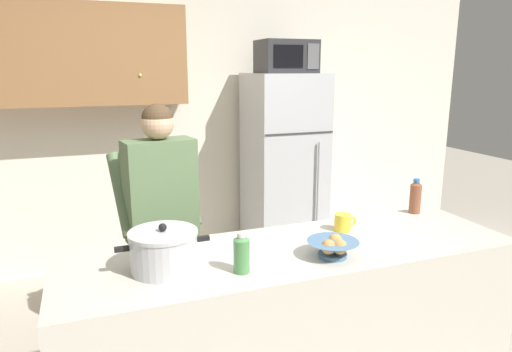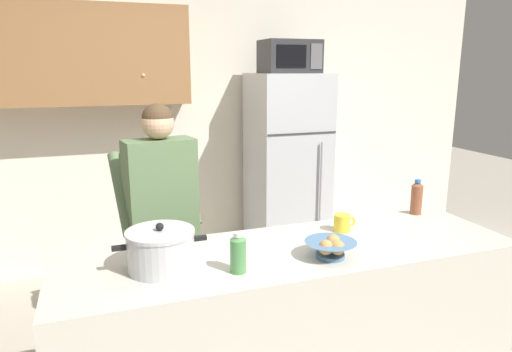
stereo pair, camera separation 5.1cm
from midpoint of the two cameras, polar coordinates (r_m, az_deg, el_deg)
name	(u,v)px [view 2 (the right image)]	position (r m, az deg, el deg)	size (l,w,h in m)	color
back_wall_unit	(163,108)	(4.27, -11.08, 8.20)	(6.00, 0.48, 2.60)	silver
kitchen_island	(291,332)	(2.54, 4.98, -18.57)	(2.29, 0.68, 0.92)	beige
refrigerator	(287,170)	(4.26, 4.15, 0.68)	(0.64, 0.68, 1.75)	#B7BABF
microwave	(290,57)	(4.14, 4.52, 14.46)	(0.48, 0.37, 0.28)	#2D2D30
person_near_pot	(161,205)	(2.82, -11.11, -3.59)	(0.54, 0.47, 1.60)	#726656
cooking_pot	(161,250)	(2.11, -10.98, -8.93)	(0.42, 0.30, 0.22)	silver
coffee_mug	(342,223)	(2.60, 11.18, -5.69)	(0.13, 0.09, 0.10)	yellow
bread_bowl	(331,248)	(2.23, 9.86, -8.71)	(0.25, 0.25, 0.10)	#4C7299
bottle_near_edge	(417,197)	(3.00, 19.66, -2.48)	(0.07, 0.07, 0.22)	brown
bottle_mid_counter	(238,253)	(2.04, -1.50, -9.46)	(0.07, 0.07, 0.18)	#4C8C4C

